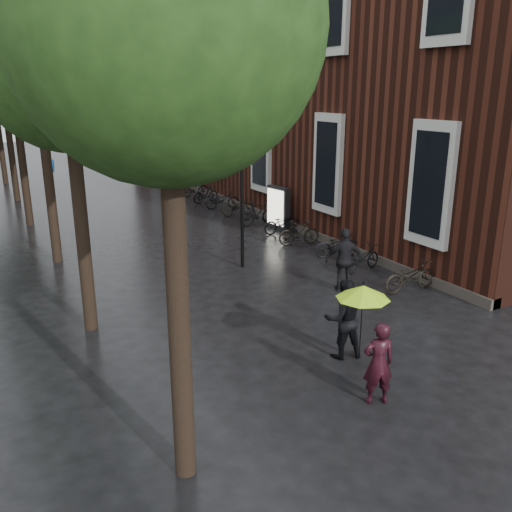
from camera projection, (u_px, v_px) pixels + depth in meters
ground at (424, 430)px, 9.33m from camera, size 120.00×120.00×0.00m
brick_building at (308, 81)px, 28.66m from camera, size 10.20×33.20×12.00m
street_trees at (21, 67)px, 18.95m from camera, size 4.33×34.03×8.91m
person_burgundy at (378, 363)px, 9.94m from camera, size 0.68×0.56×1.62m
person_black at (343, 318)px, 11.67m from camera, size 1.02×0.89×1.79m
lime_umbrella at (363, 292)px, 10.42m from camera, size 1.06×1.06×1.57m
pedestrian_walking at (345, 260)px, 15.52m from camera, size 1.18×0.88×1.86m
parked_bicycles at (272, 220)px, 22.28m from camera, size 2.07×16.76×1.05m
ad_lightbox at (278, 208)px, 22.38m from camera, size 0.28×1.19×1.80m
lamp_post at (242, 194)px, 17.15m from camera, size 0.21×0.21×3.99m
cycle_sign at (54, 183)px, 22.31m from camera, size 0.15×0.52×2.88m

